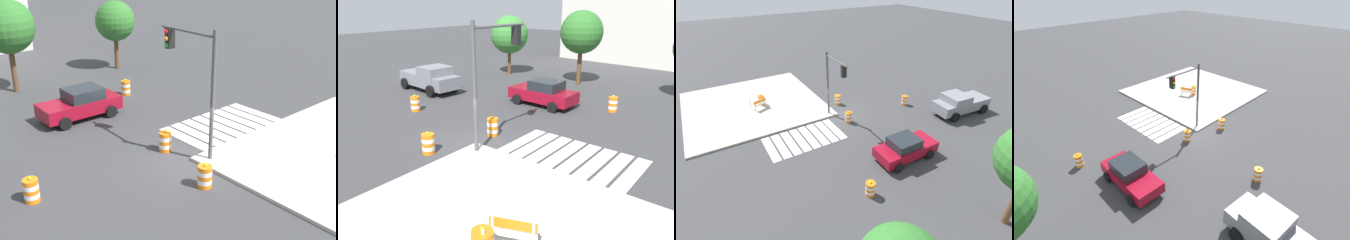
{
  "view_description": "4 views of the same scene",
  "coord_description": "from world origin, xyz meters",
  "views": [
    {
      "loc": [
        -11.22,
        -11.55,
        8.58
      ],
      "look_at": [
        1.17,
        2.82,
        0.69
      ],
      "focal_mm": 44.87,
      "sensor_mm": 36.0,
      "label": 1
    },
    {
      "loc": [
        9.93,
        -10.16,
        6.31
      ],
      "look_at": [
        1.14,
        0.79,
        1.29
      ],
      "focal_mm": 35.47,
      "sensor_mm": 36.0,
      "label": 2
    },
    {
      "loc": [
        9.46,
        16.87,
        11.21
      ],
      "look_at": [
        0.51,
        1.91,
        0.65
      ],
      "focal_mm": 26.74,
      "sensor_mm": 36.0,
      "label": 3
    },
    {
      "loc": [
        -11.54,
        13.43,
        11.48
      ],
      "look_at": [
        0.31,
        1.5,
        1.7
      ],
      "focal_mm": 26.72,
      "sensor_mm": 36.0,
      "label": 4
    }
  ],
  "objects": [
    {
      "name": "traffic_light_pole",
      "position": [
        0.62,
        0.54,
        3.91
      ],
      "size": [
        0.47,
        3.29,
        5.5
      ],
      "color": "#4C4C51",
      "rests_on": "sidewalk_corner"
    },
    {
      "name": "traffic_barrel_median_far",
      "position": [
        -6.49,
        1.47,
        0.45
      ],
      "size": [
        0.56,
        0.56,
        1.02
      ],
      "color": "orange",
      "rests_on": "ground"
    },
    {
      "name": "crosswalk_stripes",
      "position": [
        4.0,
        1.8,
        0.01
      ],
      "size": [
        5.85,
        3.2,
        0.02
      ],
      "color": "silver",
      "rests_on": "ground"
    },
    {
      "name": "construction_barricade",
      "position": [
        5.68,
        -4.65,
        0.72
      ],
      "size": [
        1.44,
        1.19,
        1.0
      ],
      "color": "silver",
      "rests_on": "sidewalk_corner"
    },
    {
      "name": "traffic_barrel_crosswalk_end",
      "position": [
        -0.21,
        1.42,
        0.45
      ],
      "size": [
        0.56,
        0.56,
        1.02
      ],
      "color": "orange",
      "rests_on": "ground"
    },
    {
      "name": "traffic_barrel_near_corner",
      "position": [
        -1.06,
        -1.91,
        0.45
      ],
      "size": [
        0.56,
        0.56,
        1.02
      ],
      "color": "orange",
      "rests_on": "ground"
    },
    {
      "name": "street_tree_streetside_mid",
      "position": [
        -8.8,
        13.67,
        3.54
      ],
      "size": [
        3.32,
        3.32,
        5.21
      ],
      "color": "brown",
      "rests_on": "ground"
    },
    {
      "name": "ground_plane",
      "position": [
        0.0,
        0.0,
        0.0
      ],
      "size": [
        120.0,
        120.0,
        0.0
      ],
      "primitive_type": "plane",
      "color": "#38383A"
    },
    {
      "name": "sports_car",
      "position": [
        -1.06,
        7.4,
        0.81
      ],
      "size": [
        4.34,
        2.22,
        1.63
      ],
      "color": "maroon",
      "rests_on": "ground"
    },
    {
      "name": "street_tree_streetside_far",
      "position": [
        -1.96,
        13.97,
        4.07
      ],
      "size": [
        3.27,
        3.27,
        5.74
      ],
      "color": "brown",
      "rests_on": "ground"
    },
    {
      "name": "traffic_barrel_median_near",
      "position": [
        2.95,
        8.9,
        0.45
      ],
      "size": [
        0.56,
        0.56,
        1.02
      ],
      "color": "orange",
      "rests_on": "ground"
    },
    {
      "name": "pickup_truck",
      "position": [
        -9.47,
        5.18,
        0.97
      ],
      "size": [
        5.31,
        2.73,
        1.92
      ],
      "color": "slate",
      "rests_on": "ground"
    }
  ]
}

